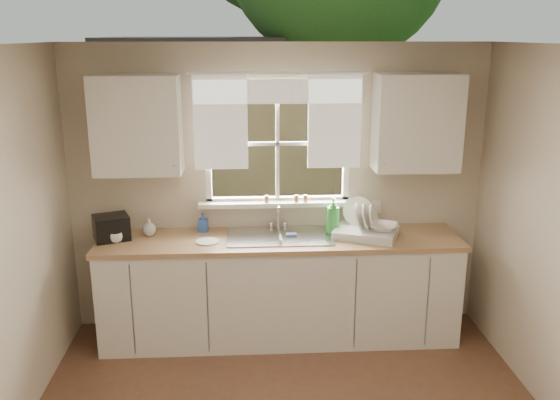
{
  "coord_description": "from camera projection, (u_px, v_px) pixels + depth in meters",
  "views": [
    {
      "loc": [
        -0.27,
        -3.0,
        2.56
      ],
      "look_at": [
        0.0,
        1.65,
        1.25
      ],
      "focal_mm": 38.0,
      "sensor_mm": 36.0,
      "label": 1
    }
  ],
  "objects": [
    {
      "name": "room_walls",
      "position": [
        298.0,
        288.0,
        3.2
      ],
      "size": [
        3.62,
        4.02,
        2.5
      ],
      "color": "beige",
      "rests_on": "ground"
    },
    {
      "name": "wall_outlet",
      "position": [
        377.0,
        207.0,
        5.26
      ],
      "size": [
        0.08,
        0.01,
        0.12
      ],
      "primitive_type": "cube",
      "color": "beige",
      "rests_on": "room_walls"
    },
    {
      "name": "sink",
      "position": [
        280.0,
        245.0,
        5.02
      ],
      "size": [
        0.88,
        0.52,
        0.4
      ],
      "color": "#B7B7BC",
      "rests_on": "countertop"
    },
    {
      "name": "black_appliance",
      "position": [
        111.0,
        227.0,
        4.91
      ],
      "size": [
        0.35,
        0.32,
        0.2
      ],
      "primitive_type": "cube",
      "rotation": [
        0.0,
        0.0,
        0.37
      ],
      "color": "black",
      "rests_on": "countertop"
    },
    {
      "name": "window",
      "position": [
        278.0,
        163.0,
        5.12
      ],
      "size": [
        1.38,
        0.16,
        1.06
      ],
      "color": "white",
      "rests_on": "room_walls"
    },
    {
      "name": "upper_cabinet_left",
      "position": [
        137.0,
        125.0,
        4.78
      ],
      "size": [
        0.7,
        0.33,
        0.8
      ],
      "primitive_type": "cube",
      "color": "silver",
      "rests_on": "room_walls"
    },
    {
      "name": "dish_rack",
      "position": [
        366.0,
        229.0,
        4.99
      ],
      "size": [
        0.61,
        0.55,
        0.31
      ],
      "color": "silver",
      "rests_on": "countertop"
    },
    {
      "name": "sill_jars",
      "position": [
        290.0,
        199.0,
        5.15
      ],
      "size": [
        0.38,
        0.04,
        0.06
      ],
      "color": "brown",
      "rests_on": "window"
    },
    {
      "name": "soap_bottle_c",
      "position": [
        149.0,
        227.0,
        5.01
      ],
      "size": [
        0.13,
        0.13,
        0.15
      ],
      "primitive_type": "imported",
      "rotation": [
        0.0,
        0.0,
        -0.1
      ],
      "color": "beige",
      "rests_on": "countertop"
    },
    {
      "name": "countertop",
      "position": [
        280.0,
        240.0,
        4.97
      ],
      "size": [
        3.04,
        0.65,
        0.04
      ],
      "primitive_type": "cube",
      "color": "#AA8155",
      "rests_on": "base_cabinets"
    },
    {
      "name": "cup",
      "position": [
        116.0,
        237.0,
        4.85
      ],
      "size": [
        0.14,
        0.14,
        0.09
      ],
      "primitive_type": "imported",
      "rotation": [
        0.0,
        0.0,
        -0.43
      ],
      "color": "white",
      "rests_on": "countertop"
    },
    {
      "name": "bowl",
      "position": [
        384.0,
        227.0,
        4.94
      ],
      "size": [
        0.31,
        0.31,
        0.06
      ],
      "primitive_type": "imported",
      "rotation": [
        0.0,
        0.0,
        -0.4
      ],
      "color": "silver",
      "rests_on": "dish_rack"
    },
    {
      "name": "curtains",
      "position": [
        278.0,
        112.0,
        4.95
      ],
      "size": [
        1.5,
        0.03,
        0.81
      ],
      "color": "white",
      "rests_on": "room_walls"
    },
    {
      "name": "soap_bottle_a",
      "position": [
        333.0,
        215.0,
        5.04
      ],
      "size": [
        0.14,
        0.14,
        0.32
      ],
      "primitive_type": "imported",
      "rotation": [
        0.0,
        0.0,
        0.11
      ],
      "color": "green",
      "rests_on": "countertop"
    },
    {
      "name": "upper_cabinet_right",
      "position": [
        417.0,
        123.0,
        4.91
      ],
      "size": [
        0.7,
        0.33,
        0.8
      ],
      "primitive_type": "cube",
      "color": "silver",
      "rests_on": "room_walls"
    },
    {
      "name": "base_cabinets",
      "position": [
        280.0,
        290.0,
        5.09
      ],
      "size": [
        3.0,
        0.62,
        0.87
      ],
      "primitive_type": "cube",
      "color": "silver",
      "rests_on": "ground"
    },
    {
      "name": "saucer",
      "position": [
        207.0,
        241.0,
        4.86
      ],
      "size": [
        0.19,
        0.19,
        0.01
      ],
      "primitive_type": "cylinder",
      "color": "white",
      "rests_on": "countertop"
    },
    {
      "name": "soap_bottle_b",
      "position": [
        203.0,
        222.0,
        5.11
      ],
      "size": [
        0.09,
        0.09,
        0.17
      ],
      "primitive_type": "imported",
      "rotation": [
        0.0,
        0.0,
        -0.27
      ],
      "color": "#3159B7",
      "rests_on": "countertop"
    },
    {
      "name": "ceiling",
      "position": [
        299.0,
        47.0,
        2.92
      ],
      "size": [
        3.6,
        4.0,
        0.02
      ],
      "primitive_type": "cube",
      "color": "silver",
      "rests_on": "room_walls"
    }
  ]
}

